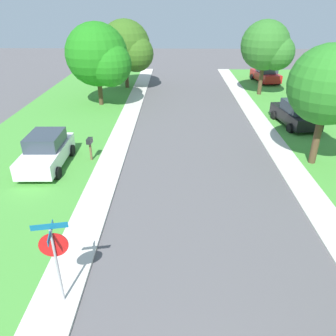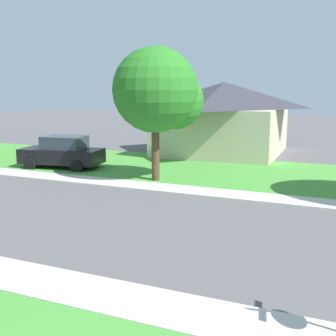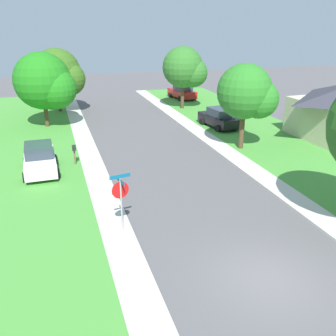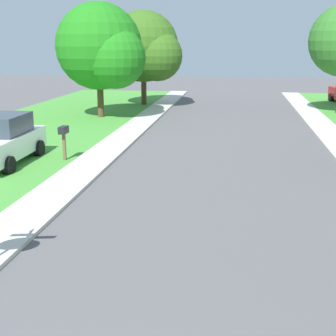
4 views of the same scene
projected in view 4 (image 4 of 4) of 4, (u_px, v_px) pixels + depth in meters
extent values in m
cube|color=beige|center=(76.00, 176.00, 15.83)|extent=(1.40, 56.00, 0.10)
cube|color=white|center=(0.00, 145.00, 17.26)|extent=(1.91, 4.34, 0.76)
cube|color=#2D3842|center=(0.00, 124.00, 17.28)|extent=(1.65, 2.14, 0.68)
cylinder|color=black|center=(9.00, 166.00, 15.98)|extent=(0.26, 0.65, 0.64)
cylinder|color=black|center=(39.00, 149.00, 18.54)|extent=(0.26, 0.65, 0.64)
cylinder|color=black|center=(331.00, 98.00, 35.54)|extent=(0.33, 0.67, 0.64)
cylinder|color=#4C3823|center=(100.00, 98.00, 27.85)|extent=(0.36, 0.36, 2.33)
sphere|color=#1D7518|center=(99.00, 46.00, 27.14)|extent=(4.78, 4.78, 4.78)
sphere|color=#1D7518|center=(115.00, 58.00, 26.45)|extent=(3.35, 3.35, 3.35)
cylinder|color=#4C3823|center=(144.00, 89.00, 33.37)|extent=(0.36, 0.36, 2.30)
sphere|color=#335F1B|center=(143.00, 46.00, 32.67)|extent=(4.70, 4.70, 4.70)
sphere|color=#335F1B|center=(157.00, 56.00, 32.00)|extent=(3.29, 3.29, 3.29)
cube|color=brown|center=(64.00, 148.00, 17.71)|extent=(0.10, 0.10, 1.05)
cube|color=black|center=(63.00, 130.00, 17.55)|extent=(0.26, 0.49, 0.26)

